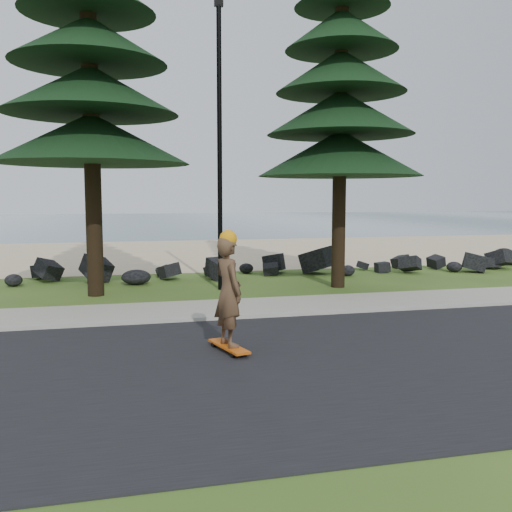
# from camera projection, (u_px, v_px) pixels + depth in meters

# --- Properties ---
(ground) EXTENTS (160.00, 160.00, 0.00)m
(ground) POSITION_uv_depth(u_px,v_px,m) (244.00, 311.00, 13.56)
(ground) COLOR #335219
(ground) RESTS_ON ground
(road) EXTENTS (160.00, 7.00, 0.02)m
(road) POSITION_uv_depth(u_px,v_px,m) (305.00, 364.00, 9.21)
(road) COLOR black
(road) RESTS_ON ground
(kerb) EXTENTS (160.00, 0.20, 0.10)m
(kerb) POSITION_uv_depth(u_px,v_px,m) (253.00, 316.00, 12.69)
(kerb) COLOR #A5A194
(kerb) RESTS_ON ground
(sidewalk) EXTENTS (160.00, 2.00, 0.08)m
(sidewalk) POSITION_uv_depth(u_px,v_px,m) (243.00, 307.00, 13.75)
(sidewalk) COLOR #9C9583
(sidewalk) RESTS_ON ground
(beach_sand) EXTENTS (160.00, 15.00, 0.01)m
(beach_sand) POSITION_uv_depth(u_px,v_px,m) (179.00, 253.00, 27.57)
(beach_sand) COLOR beige
(beach_sand) RESTS_ON ground
(ocean) EXTENTS (160.00, 58.00, 0.01)m
(ocean) POSITION_uv_depth(u_px,v_px,m) (144.00, 221.00, 62.83)
(ocean) COLOR #325460
(ocean) RESTS_ON ground
(seawall_boulders) EXTENTS (60.00, 2.40, 1.10)m
(seawall_boulders) POSITION_uv_depth(u_px,v_px,m) (208.00, 278.00, 18.97)
(seawall_boulders) COLOR black
(seawall_boulders) RESTS_ON ground
(pine_right) EXTENTS (4.80, 4.80, 12.72)m
(pine_right) POSITION_uv_depth(u_px,v_px,m) (342.00, 9.00, 16.26)
(pine_right) COLOR black
(pine_right) RESTS_ON ground
(lamp_post) EXTENTS (0.25, 0.14, 8.14)m
(lamp_post) POSITION_uv_depth(u_px,v_px,m) (220.00, 146.00, 16.22)
(lamp_post) COLOR black
(lamp_post) RESTS_ON ground
(skateboarder) EXTENTS (0.62, 1.17, 2.12)m
(skateboarder) POSITION_uv_depth(u_px,v_px,m) (228.00, 292.00, 9.81)
(skateboarder) COLOR #C5500B
(skateboarder) RESTS_ON ground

